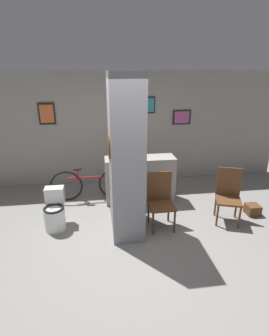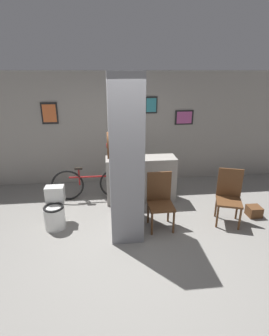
# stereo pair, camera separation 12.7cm
# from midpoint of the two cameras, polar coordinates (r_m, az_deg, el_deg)

# --- Properties ---
(ground_plane) EXTENTS (14.00, 14.00, 0.00)m
(ground_plane) POSITION_cam_midpoint_polar(r_m,az_deg,el_deg) (4.37, -0.90, -16.06)
(ground_plane) COLOR gray
(wall_back) EXTENTS (8.00, 0.09, 2.60)m
(wall_back) POSITION_cam_midpoint_polar(r_m,az_deg,el_deg) (6.26, -3.95, 8.50)
(wall_back) COLOR gray
(wall_back) RESTS_ON ground_plane
(pillar_center) EXTENTS (0.54, 1.00, 2.60)m
(pillar_center) POSITION_cam_midpoint_polar(r_m,az_deg,el_deg) (4.20, -2.83, 2.45)
(pillar_center) COLOR gray
(pillar_center) RESTS_ON ground_plane
(counter_shelf) EXTENTS (1.42, 0.44, 0.95)m
(counter_shelf) POSITION_cam_midpoint_polar(r_m,az_deg,el_deg) (5.45, 0.52, -2.46)
(counter_shelf) COLOR gray
(counter_shelf) RESTS_ON ground_plane
(toilet) EXTENTS (0.36, 0.52, 0.69)m
(toilet) POSITION_cam_midpoint_polar(r_m,az_deg,el_deg) (4.82, -17.70, -9.15)
(toilet) COLOR silver
(toilet) RESTS_ON ground_plane
(chair_near_pillar) EXTENTS (0.43, 0.43, 0.98)m
(chair_near_pillar) POSITION_cam_midpoint_polar(r_m,az_deg,el_deg) (4.57, 4.90, -6.63)
(chair_near_pillar) COLOR brown
(chair_near_pillar) RESTS_ON ground_plane
(chair_by_doorway) EXTENTS (0.54, 0.54, 0.98)m
(chair_by_doorway) POSITION_cam_midpoint_polar(r_m,az_deg,el_deg) (5.00, 19.09, -5.28)
(chair_by_doorway) COLOR brown
(chair_by_doorway) RESTS_ON ground_plane
(bicycle) EXTENTS (1.67, 0.42, 0.72)m
(bicycle) POSITION_cam_midpoint_polar(r_m,az_deg,el_deg) (5.61, -10.14, -3.48)
(bicycle) COLOR black
(bicycle) RESTS_ON ground_plane
(bottle_tall) EXTENTS (0.08, 0.08, 0.27)m
(bottle_tall) POSITION_cam_midpoint_polar(r_m,az_deg,el_deg) (5.30, -2.71, 3.41)
(bottle_tall) COLOR #267233
(bottle_tall) RESTS_ON counter_shelf
(floor_crate) EXTENTS (0.24, 0.24, 0.19)m
(floor_crate) POSITION_cam_midpoint_polar(r_m,az_deg,el_deg) (5.54, 23.70, -8.27)
(floor_crate) COLOR brown
(floor_crate) RESTS_ON ground_plane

